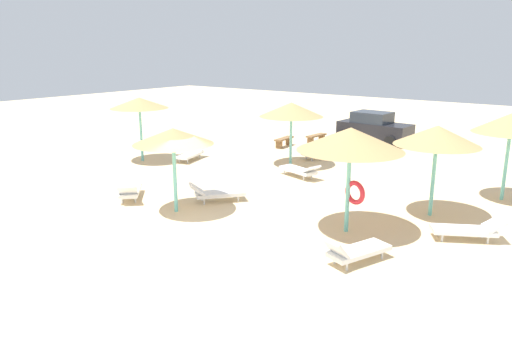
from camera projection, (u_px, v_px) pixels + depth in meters
name	position (u px, v px, depth m)	size (l,w,h in m)	color
ground_plane	(195.00, 230.00, 14.08)	(80.00, 80.00, 0.00)	beige
parasol_0	(173.00, 137.00, 15.08)	(2.56, 2.56, 2.76)	#6BC6BC
parasol_1	(291.00, 110.00, 21.31)	(2.87, 2.87, 2.86)	#6BC6BC
parasol_2	(351.00, 140.00, 13.33)	(3.01, 3.01, 3.07)	#6BC6BC
parasol_3	(139.00, 103.00, 22.07)	(2.68, 2.68, 2.99)	#6BC6BC
parasol_4	(437.00, 136.00, 14.71)	(2.62, 2.62, 2.90)	#6BC6BC
parasol_5	(512.00, 123.00, 16.24)	(2.53, 2.53, 3.07)	#6BC6BC
lounger_0	(130.00, 190.00, 16.92)	(1.78, 1.78, 0.75)	white
lounger_1	(300.00, 170.00, 19.75)	(2.01, 1.13, 0.65)	white
lounger_2	(355.00, 250.00, 11.88)	(1.24, 1.97, 0.79)	white
lounger_3	(191.00, 154.00, 22.84)	(1.13, 2.01, 0.64)	white
lounger_4	(469.00, 229.00, 13.29)	(1.97, 1.50, 0.67)	white
lounger_6	(216.00, 193.00, 16.62)	(1.67, 1.89, 0.70)	white
lounger_7	(321.00, 152.00, 23.20)	(1.24, 1.99, 0.72)	white
bench_0	(343.00, 146.00, 24.53)	(1.55, 0.68, 0.49)	brown
bench_1	(284.00, 140.00, 25.88)	(0.52, 1.53, 0.49)	brown
bench_2	(316.00, 137.00, 26.82)	(0.52, 1.53, 0.49)	brown
parked_car	(374.00, 128.00, 27.00)	(4.08, 2.14, 1.72)	black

